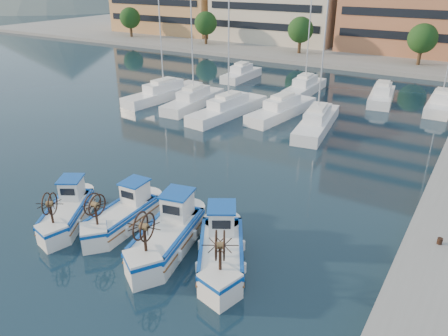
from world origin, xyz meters
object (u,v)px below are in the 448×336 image
Objects in this scene: fishing_boat_b at (124,213)px; fishing_boat_c at (168,233)px; fishing_boat_d at (221,248)px; fishing_boat_a at (67,210)px.

fishing_boat_b is 3.38m from fishing_boat_c.
fishing_boat_d is (2.89, 0.34, -0.04)m from fishing_boat_c.
fishing_boat_d reaches higher than fishing_boat_a.
fishing_boat_a is at bearing 157.04° from fishing_boat_d.
fishing_boat_a is 3.20m from fishing_boat_b.
fishing_boat_d is (6.24, -0.06, 0.07)m from fishing_boat_b.
fishing_boat_c is at bearing -21.96° from fishing_boat_a.
fishing_boat_b is 0.87× the size of fishing_boat_c.
fishing_boat_c is (6.25, 0.95, 0.12)m from fishing_boat_a.
fishing_boat_c is at bearing -10.32° from fishing_boat_b.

